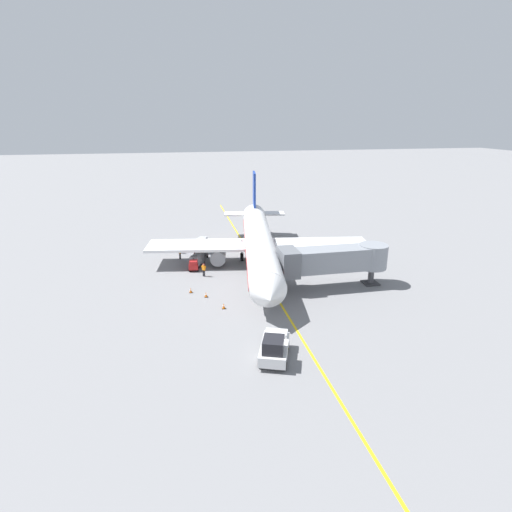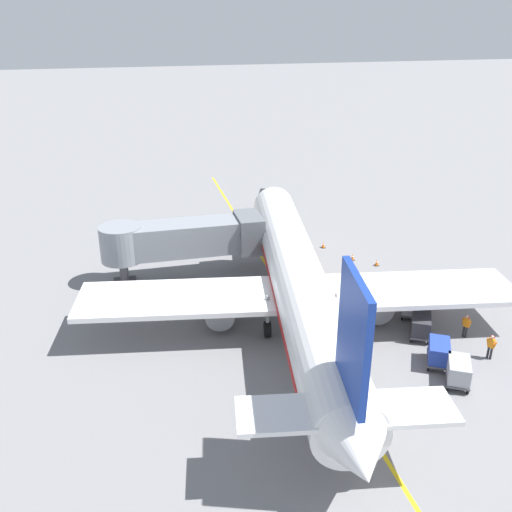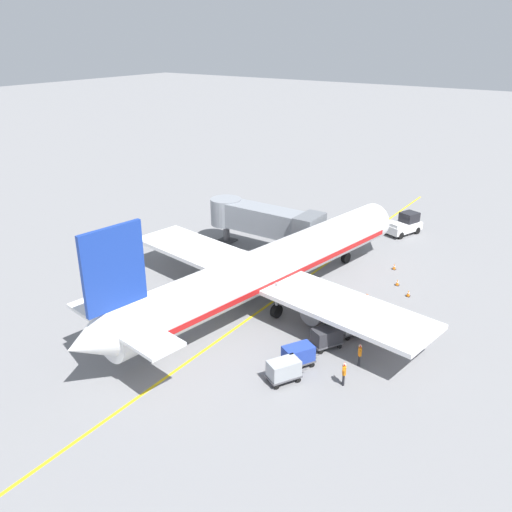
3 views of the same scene
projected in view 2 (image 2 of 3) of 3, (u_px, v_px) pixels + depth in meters
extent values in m
plane|color=slate|center=(307.00, 331.00, 39.16)|extent=(400.00, 400.00, 0.00)
cube|color=gold|center=(307.00, 331.00, 39.16)|extent=(0.24, 80.00, 0.01)
cylinder|color=white|center=(298.00, 279.00, 39.28)|extent=(8.63, 32.19, 3.70)
cube|color=red|center=(298.00, 285.00, 39.46)|extent=(8.27, 29.66, 0.44)
cone|color=white|center=(272.00, 202.00, 54.98)|extent=(3.96, 2.93, 3.63)
cone|color=white|center=(360.00, 457.00, 23.27)|extent=(3.54, 3.25, 3.14)
cube|color=black|center=(274.00, 201.00, 53.08)|extent=(2.91, 1.52, 0.60)
cube|color=white|center=(300.00, 294.00, 38.62)|extent=(30.44, 9.80, 0.36)
cylinder|color=gray|center=(220.00, 307.00, 39.46)|extent=(2.47, 3.47, 2.00)
cylinder|color=gray|center=(374.00, 301.00, 40.25)|extent=(2.47, 3.47, 2.00)
cube|color=#193899|center=(353.00, 336.00, 23.73)|extent=(1.00, 4.40, 5.50)
cube|color=white|center=(346.00, 411.00, 25.54)|extent=(10.28, 4.12, 0.24)
cylinder|color=black|center=(279.00, 252.00, 50.60)|extent=(0.62, 1.16, 1.10)
cylinder|color=gray|center=(279.00, 236.00, 49.98)|extent=(0.24, 0.24, 2.00)
cylinder|color=black|center=(267.00, 329.00, 38.38)|extent=(0.62, 1.16, 1.10)
cylinder|color=gray|center=(268.00, 309.00, 37.76)|extent=(0.24, 0.24, 2.00)
cylinder|color=black|center=(334.00, 326.00, 38.71)|extent=(0.62, 1.16, 1.10)
cylinder|color=gray|center=(336.00, 306.00, 38.09)|extent=(0.24, 0.24, 2.00)
cube|color=gray|center=(191.00, 237.00, 45.89)|extent=(11.16, 2.80, 2.60)
cube|color=slate|center=(249.00, 232.00, 46.91)|extent=(2.00, 3.50, 2.99)
cylinder|color=gray|center=(121.00, 243.00, 44.70)|extent=(3.36, 3.36, 2.86)
cylinder|color=#4C4C51|center=(124.00, 271.00, 45.66)|extent=(0.70, 0.70, 2.19)
cube|color=#38383A|center=(125.00, 282.00, 46.07)|extent=(1.80, 1.80, 0.16)
cube|color=silver|center=(266.00, 208.00, 60.90)|extent=(3.57, 4.89, 0.90)
cube|color=black|center=(267.00, 196.00, 61.40)|extent=(2.18, 2.30, 1.10)
cube|color=silver|center=(265.00, 207.00, 59.24)|extent=(2.13, 1.67, 0.36)
cylinder|color=black|center=(274.00, 216.00, 59.68)|extent=(0.60, 0.87, 0.80)
cylinder|color=black|center=(256.00, 216.00, 59.87)|extent=(0.60, 0.87, 0.80)
cylinder|color=black|center=(276.00, 208.00, 62.28)|extent=(0.60, 0.87, 0.80)
cylinder|color=black|center=(259.00, 207.00, 62.48)|extent=(0.60, 0.87, 0.80)
cube|color=#B21E1E|center=(411.00, 301.00, 41.93)|extent=(1.48, 2.62, 0.70)
cube|color=#B21E1E|center=(408.00, 290.00, 42.32)|extent=(1.14, 1.16, 0.44)
cube|color=black|center=(415.00, 297.00, 41.03)|extent=(0.85, 0.26, 0.64)
cylinder|color=black|center=(411.00, 292.00, 41.78)|extent=(0.11, 0.27, 0.54)
cylinder|color=black|center=(399.00, 300.00, 42.80)|extent=(0.26, 0.58, 0.56)
cylinder|color=black|center=(413.00, 299.00, 42.92)|extent=(0.26, 0.58, 0.56)
cylinder|color=black|center=(407.00, 311.00, 41.21)|extent=(0.26, 0.58, 0.56)
cylinder|color=black|center=(422.00, 310.00, 41.33)|extent=(0.26, 0.58, 0.56)
cube|color=#4C4C51|center=(410.00, 310.00, 41.03)|extent=(2.20, 2.55, 0.12)
cube|color=#999EA3|center=(411.00, 303.00, 40.78)|extent=(2.09, 2.43, 1.10)
cylinder|color=#4C4C51|center=(411.00, 301.00, 42.31)|extent=(0.40, 0.65, 0.07)
cylinder|color=black|center=(403.00, 307.00, 41.99)|extent=(0.28, 0.37, 0.36)
cylinder|color=black|center=(418.00, 309.00, 41.72)|extent=(0.28, 0.37, 0.36)
cylinder|color=black|center=(402.00, 318.00, 40.53)|extent=(0.28, 0.37, 0.36)
cylinder|color=black|center=(418.00, 320.00, 40.26)|extent=(0.28, 0.37, 0.36)
cube|color=#4C4C51|center=(420.00, 331.00, 38.35)|extent=(2.20, 2.55, 0.12)
cube|color=#2D2D33|center=(421.00, 324.00, 38.11)|extent=(2.09, 2.43, 1.10)
cylinder|color=#4C4C51|center=(420.00, 321.00, 39.64)|extent=(0.40, 0.65, 0.07)
cylinder|color=black|center=(411.00, 327.00, 39.31)|extent=(0.28, 0.37, 0.36)
cylinder|color=black|center=(428.00, 330.00, 39.04)|extent=(0.28, 0.37, 0.36)
cylinder|color=black|center=(411.00, 340.00, 37.85)|extent=(0.28, 0.37, 0.36)
cylinder|color=black|center=(428.00, 342.00, 37.59)|extent=(0.28, 0.37, 0.36)
cube|color=#4C4C51|center=(438.00, 359.00, 35.35)|extent=(2.20, 2.55, 0.12)
cube|color=#233D9E|center=(439.00, 351.00, 35.11)|extent=(2.09, 2.43, 1.10)
cylinder|color=#4C4C51|center=(437.00, 347.00, 36.64)|extent=(0.40, 0.65, 0.07)
cylinder|color=black|center=(428.00, 354.00, 36.31)|extent=(0.28, 0.37, 0.36)
cylinder|color=black|center=(446.00, 356.00, 36.04)|extent=(0.28, 0.37, 0.36)
cylinder|color=black|center=(428.00, 368.00, 34.85)|extent=(0.28, 0.37, 0.36)
cylinder|color=black|center=(447.00, 371.00, 34.58)|extent=(0.28, 0.37, 0.36)
cube|color=#4C4C51|center=(457.00, 378.00, 33.53)|extent=(2.20, 2.55, 0.12)
cube|color=#999EA3|center=(459.00, 369.00, 33.28)|extent=(2.09, 2.43, 1.10)
cylinder|color=#4C4C51|center=(456.00, 364.00, 34.81)|extent=(0.40, 0.65, 0.07)
cylinder|color=black|center=(447.00, 372.00, 34.48)|extent=(0.28, 0.37, 0.36)
cylinder|color=black|center=(466.00, 375.00, 34.22)|extent=(0.28, 0.37, 0.36)
cylinder|color=black|center=(448.00, 388.00, 33.03)|extent=(0.28, 0.37, 0.36)
cylinder|color=black|center=(468.00, 391.00, 32.76)|extent=(0.28, 0.37, 0.36)
cylinder|color=#232328|center=(491.00, 353.00, 35.90)|extent=(0.15, 0.15, 0.85)
cylinder|color=#232328|center=(488.00, 352.00, 36.04)|extent=(0.15, 0.15, 0.85)
cube|color=orange|center=(491.00, 343.00, 35.68)|extent=(0.39, 0.45, 0.60)
cylinder|color=orange|center=(495.00, 345.00, 35.53)|extent=(0.18, 0.24, 0.57)
cylinder|color=orange|center=(488.00, 342.00, 35.88)|extent=(0.18, 0.24, 0.57)
sphere|color=beige|center=(493.00, 337.00, 35.51)|extent=(0.22, 0.22, 0.22)
cube|color=red|center=(493.00, 337.00, 35.50)|extent=(0.19, 0.27, 0.10)
cylinder|color=#232328|center=(466.00, 332.00, 38.25)|extent=(0.15, 0.15, 0.85)
cylinder|color=#232328|center=(464.00, 331.00, 38.39)|extent=(0.15, 0.15, 0.85)
cube|color=orange|center=(466.00, 322.00, 38.03)|extent=(0.38, 0.45, 0.60)
cylinder|color=orange|center=(470.00, 324.00, 37.88)|extent=(0.18, 0.24, 0.57)
cylinder|color=orange|center=(463.00, 322.00, 38.23)|extent=(0.18, 0.24, 0.57)
sphere|color=beige|center=(467.00, 317.00, 37.86)|extent=(0.22, 0.22, 0.22)
cube|color=red|center=(467.00, 317.00, 37.85)|extent=(0.19, 0.27, 0.10)
cylinder|color=#232328|center=(379.00, 287.00, 44.42)|extent=(0.15, 0.15, 0.85)
cylinder|color=#232328|center=(381.00, 288.00, 44.33)|extent=(0.15, 0.15, 0.85)
cube|color=orange|center=(381.00, 279.00, 44.08)|extent=(0.44, 0.43, 0.60)
cylinder|color=orange|center=(378.00, 279.00, 44.21)|extent=(0.23, 0.22, 0.57)
cylinder|color=orange|center=(384.00, 281.00, 44.00)|extent=(0.23, 0.22, 0.57)
sphere|color=#997051|center=(382.00, 274.00, 43.91)|extent=(0.22, 0.22, 0.22)
cube|color=red|center=(382.00, 274.00, 43.90)|extent=(0.25, 0.24, 0.10)
cube|color=black|center=(352.00, 260.00, 50.28)|extent=(0.36, 0.36, 0.04)
cone|color=orange|center=(352.00, 257.00, 50.16)|extent=(0.30, 0.30, 0.55)
cylinder|color=white|center=(352.00, 256.00, 50.15)|extent=(0.21, 0.21, 0.06)
cube|color=black|center=(323.00, 248.00, 52.86)|extent=(0.36, 0.36, 0.04)
cone|color=orange|center=(323.00, 245.00, 52.74)|extent=(0.30, 0.30, 0.55)
cylinder|color=white|center=(323.00, 244.00, 52.73)|extent=(0.21, 0.21, 0.06)
cube|color=black|center=(377.00, 265.00, 49.20)|extent=(0.36, 0.36, 0.04)
cone|color=orange|center=(377.00, 262.00, 49.08)|extent=(0.30, 0.30, 0.55)
cylinder|color=white|center=(377.00, 262.00, 49.07)|extent=(0.21, 0.21, 0.06)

